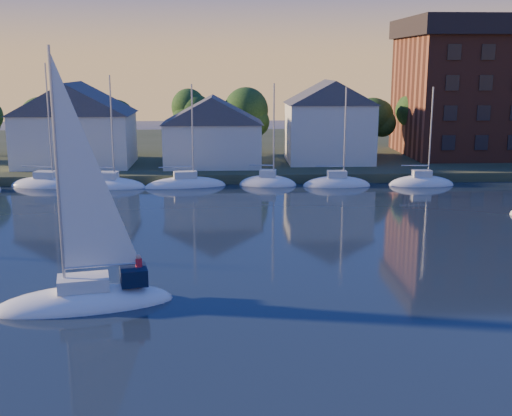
{
  "coord_description": "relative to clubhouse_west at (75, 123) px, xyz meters",
  "views": [
    {
      "loc": [
        -4.74,
        -17.83,
        12.62
      ],
      "look_at": [
        -2.71,
        22.0,
        3.66
      ],
      "focal_mm": 45.0,
      "sensor_mm": 36.0,
      "label": 1
    }
  ],
  "objects": [
    {
      "name": "shoreline_land",
      "position": [
        22.0,
        17.0,
        -5.93
      ],
      "size": [
        160.0,
        50.0,
        2.0
      ],
      "primitive_type": "cube",
      "color": "#323C23",
      "rests_on": "ground"
    },
    {
      "name": "wooden_dock",
      "position": [
        22.0,
        -6.0,
        -5.93
      ],
      "size": [
        120.0,
        3.0,
        1.0
      ],
      "primitive_type": "cube",
      "color": "brown",
      "rests_on": "ground"
    },
    {
      "name": "clubhouse_west",
      "position": [
        0.0,
        0.0,
        0.0
      ],
      "size": [
        13.65,
        9.45,
        9.64
      ],
      "color": "beige",
      "rests_on": "shoreline_land"
    },
    {
      "name": "clubhouse_centre",
      "position": [
        16.0,
        -1.0,
        -0.8
      ],
      "size": [
        11.55,
        8.4,
        8.08
      ],
      "color": "beige",
      "rests_on": "shoreline_land"
    },
    {
      "name": "clubhouse_east",
      "position": [
        30.0,
        1.0,
        0.07
      ],
      "size": [
        10.5,
        8.4,
        9.8
      ],
      "color": "beige",
      "rests_on": "shoreline_land"
    },
    {
      "name": "tree_line",
      "position": [
        24.0,
        5.0,
        1.24
      ],
      "size": [
        93.4,
        5.4,
        8.9
      ],
      "color": "#39261A",
      "rests_on": "shoreline_land"
    },
    {
      "name": "moored_fleet",
      "position": [
        10.0,
        -9.0,
        -5.83
      ],
      "size": [
        63.5,
        2.4,
        12.05
      ],
      "color": "white",
      "rests_on": "ground"
    },
    {
      "name": "hero_sailboat",
      "position": [
        9.89,
        -43.09,
        -5.33
      ],
      "size": [
        9.88,
        4.97,
        14.65
      ],
      "rotation": [
        0.0,
        0.0,
        3.35
      ],
      "color": "white",
      "rests_on": "ground"
    }
  ]
}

